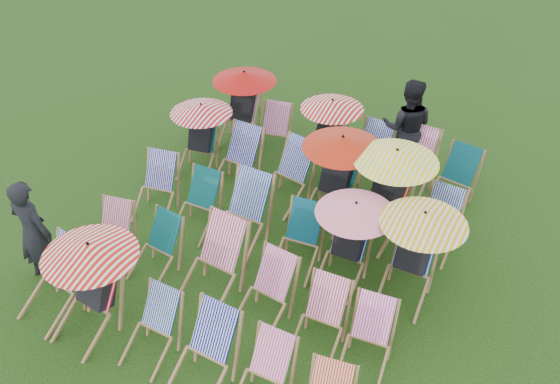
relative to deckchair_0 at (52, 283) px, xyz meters
The scene contains 32 objects.
ground 3.00m from the deckchair_0, 49.49° to the left, with size 100.00×100.00×0.00m, color black.
deckchair_0 is the anchor object (origin of this frame).
deckchair_1 0.69m from the deckchair_0, ahead, with size 1.14×1.20×1.35m.
deckchair_2 1.53m from the deckchair_0, ahead, with size 0.55×0.77×0.82m.
deckchair_3 2.30m from the deckchair_0, ahead, with size 0.66×0.90×0.94m.
deckchair_4 3.02m from the deckchair_0, ahead, with size 0.55×0.76×0.82m.
deckchair_6 1.10m from the deckchair_0, 90.64° to the left, with size 0.68×0.84×0.81m.
deckchair_7 1.38m from the deckchair_0, 59.51° to the left, with size 0.61×0.80×0.82m.
deckchair_8 2.01m from the deckchair_0, 36.74° to the left, with size 0.74×0.99×1.03m.
deckchair_9 2.69m from the deckchair_0, 24.92° to the left, with size 0.67×0.87×0.89m.
deckchair_10 3.41m from the deckchair_0, 18.44° to the left, with size 0.60×0.81×0.86m.
deckchair_11 3.99m from the deckchair_0, 15.65° to the left, with size 0.62×0.81×0.83m.
deckchair_12 2.29m from the deckchair_0, 93.33° to the left, with size 0.72×0.90×0.88m.
deckchair_13 2.33m from the deckchair_0, 73.50° to the left, with size 0.59×0.81×0.86m.
deckchair_14 2.66m from the deckchair_0, 57.67° to the left, with size 0.69×0.96×1.03m.
deckchair_15 3.25m from the deckchair_0, 43.46° to the left, with size 0.64×0.85×0.87m.
deckchair_16 3.82m from the deckchair_0, 37.05° to the left, with size 1.05×1.09×1.25m.
deckchair_17 4.60m from the deckchair_0, 31.97° to the left, with size 1.11×1.16×1.32m.
deckchair_18 3.56m from the deckchair_0, 92.82° to the left, with size 1.02×1.11×1.21m.
deckchair_19 3.49m from the deckchair_0, 79.88° to the left, with size 0.65×0.90×0.96m.
deckchair_20 3.78m from the deckchair_0, 66.20° to the left, with size 0.78×0.99×0.97m.
deckchair_21 4.17m from the deckchair_0, 56.00° to the left, with size 1.18×1.23×1.39m.
deckchair_22 4.66m from the deckchair_0, 47.68° to the left, with size 1.21×1.29×1.43m.
deckchair_23 5.26m from the deckchair_0, 41.55° to the left, with size 0.61×0.83×0.87m.
deckchair_24 4.69m from the deckchair_0, 90.48° to the left, with size 1.12×1.20×1.33m.
deckchair_25 4.61m from the deckchair_0, 81.58° to the left, with size 0.71×0.88×0.85m.
deckchair_26 4.93m from the deckchair_0, 70.60° to the left, with size 1.05×1.11×1.24m.
deckchair_27 5.21m from the deckchair_0, 62.14° to the left, with size 0.68×0.90×0.93m.
deckchair_28 5.63m from the deckchair_0, 56.12° to the left, with size 0.69×0.94×0.99m.
deckchair_29 6.03m from the deckchair_0, 50.35° to the left, with size 0.71×0.90×0.89m.
person_left 0.78m from the deckchair_0, 149.02° to the left, with size 0.58×0.38×1.60m, color black.
person_rear 5.88m from the deckchair_0, 60.79° to the left, with size 0.83×0.65×1.70m, color black.
Camera 1 is at (3.27, -5.81, 6.12)m, focal length 40.00 mm.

